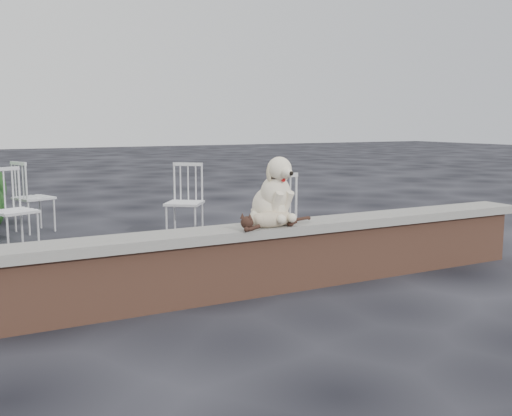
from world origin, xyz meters
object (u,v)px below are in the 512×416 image
cat (271,218)px  chair_a (14,210)px  chair_c (271,218)px  dog (271,190)px  chair_d (184,202)px  chair_e (34,197)px

cat → chair_a: (-1.69, 2.86, -0.19)m
chair_c → chair_a: bearing=-49.1°
dog → chair_d: bearing=78.9°
cat → chair_c: chair_c is taller
dog → chair_d: size_ratio=0.63×
chair_e → chair_d: bearing=-152.5°
dog → cat: dog is taller
chair_d → chair_a: 1.96m
dog → chair_d: (0.17, 2.47, -0.41)m
cat → chair_a: size_ratio=0.96×
dog → chair_c: (0.50, 0.87, -0.41)m
cat → chair_d: 2.63m
dog → chair_c: dog is taller
dog → cat: (-0.08, -0.15, -0.22)m
dog → chair_e: bearing=102.8°
dog → chair_e: dog is taller
chair_e → chair_c: size_ratio=1.00×
dog → chair_a: bearing=116.1°
chair_d → chair_e: same height
chair_e → dog: bearing=179.2°
chair_d → chair_c: bearing=-41.9°
cat → chair_d: bearing=77.4°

